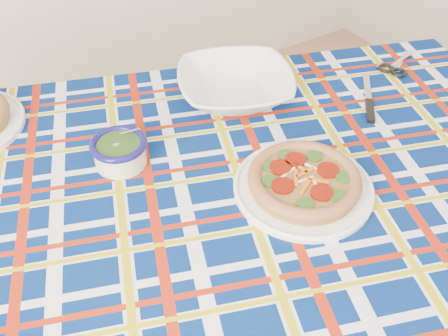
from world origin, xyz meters
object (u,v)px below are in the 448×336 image
pesto_bowl (119,150)px  serving_bowl (235,86)px  dining_table (213,216)px  main_focaccia_plate (304,180)px

pesto_bowl → serving_bowl: bearing=12.6°
dining_table → serving_bowl: (0.26, 0.30, 0.13)m
serving_bowl → pesto_bowl: bearing=-167.4°
serving_bowl → dining_table: bearing=-131.0°
dining_table → main_focaccia_plate: size_ratio=6.09×
main_focaccia_plate → serving_bowl: 0.42m
pesto_bowl → serving_bowl: size_ratio=0.43×
main_focaccia_plate → serving_bowl: serving_bowl is taller
dining_table → serving_bowl: bearing=68.8°
dining_table → pesto_bowl: 0.28m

